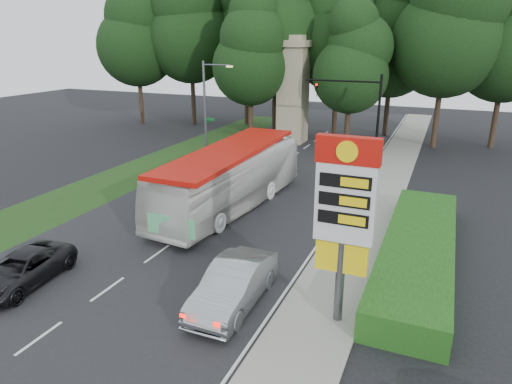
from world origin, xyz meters
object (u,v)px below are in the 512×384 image
at_px(gas_station_pylon, 345,207).
at_px(monument, 293,90).
at_px(suv_charcoal, 21,270).
at_px(streetlight_signs, 207,104).
at_px(sedan_silver, 234,285).
at_px(transit_bus, 230,179).
at_px(traffic_signal_mast, 362,107).

relative_size(gas_station_pylon, monument, 0.68).
bearing_deg(suv_charcoal, monument, 81.37).
xyz_separation_m(streetlight_signs, sedan_silver, (12.24, -20.45, -3.58)).
height_order(monument, sedan_silver, monument).
xyz_separation_m(gas_station_pylon, sedan_silver, (-3.95, -0.44, -3.59)).
distance_m(transit_bus, sedan_silver, 10.63).
bearing_deg(transit_bus, gas_station_pylon, -40.84).
bearing_deg(monument, transit_bus, -82.50).
height_order(traffic_signal_mast, suv_charcoal, traffic_signal_mast).
relative_size(monument, sedan_silver, 1.93).
distance_m(gas_station_pylon, monument, 30.17).
height_order(streetlight_signs, suv_charcoal, streetlight_signs).
height_order(gas_station_pylon, sedan_silver, gas_station_pylon).
distance_m(monument, suv_charcoal, 30.88).
relative_size(traffic_signal_mast, transit_bus, 0.55).
bearing_deg(streetlight_signs, suv_charcoal, -81.33).
distance_m(monument, sedan_silver, 29.66).
bearing_deg(sedan_silver, transit_bus, 115.98).
bearing_deg(transit_bus, streetlight_signs, 129.47).
bearing_deg(monument, streetlight_signs, -121.97).
xyz_separation_m(traffic_signal_mast, suv_charcoal, (-9.23, -24.52, -4.00)).
height_order(traffic_signal_mast, streetlight_signs, streetlight_signs).
bearing_deg(traffic_signal_mast, suv_charcoal, -110.63).
relative_size(streetlight_signs, monument, 0.80).
distance_m(gas_station_pylon, streetlight_signs, 25.74).
relative_size(traffic_signal_mast, monument, 0.72).
distance_m(traffic_signal_mast, streetlight_signs, 12.83).
distance_m(sedan_silver, suv_charcoal, 9.05).
height_order(streetlight_signs, transit_bus, streetlight_signs).
xyz_separation_m(streetlight_signs, suv_charcoal, (3.44, -22.53, -3.77)).
relative_size(gas_station_pylon, streetlight_signs, 0.86).
height_order(streetlight_signs, sedan_silver, streetlight_signs).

